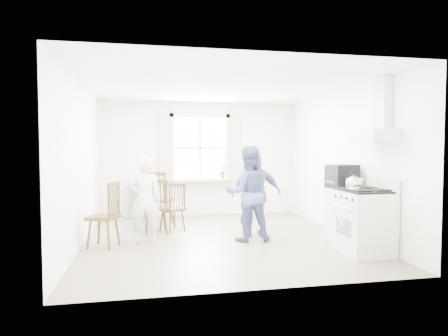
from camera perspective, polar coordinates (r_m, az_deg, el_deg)
room_shell at (r=6.77m, az=-0.61°, el=0.70°), size 4.62×5.12×2.64m
window_assembly at (r=9.19m, az=-3.42°, el=2.31°), size 1.88×0.24×1.70m
range_hood at (r=6.26m, az=20.89°, el=5.81°), size 0.45×0.76×0.94m
shelf_unit at (r=9.06m, az=-12.13°, el=-4.50°), size 0.40×0.30×0.80m
gas_stove at (r=6.27m, az=19.39°, el=-7.17°), size 0.68×0.76×1.12m
kettle at (r=6.02m, az=18.03°, el=-2.12°), size 0.21×0.21×0.30m
low_cabinet at (r=6.91m, az=16.91°, el=-6.48°), size 0.50×0.55×0.90m
stereo_stack at (r=6.84m, az=16.50°, el=-1.15°), size 0.48×0.44×0.38m
cardboard_box at (r=6.72m, az=18.00°, el=-2.13°), size 0.30×0.23×0.18m
windsor_chair_a at (r=7.41m, az=-6.96°, el=-4.86°), size 0.53×0.52×0.92m
windsor_chair_b at (r=7.29m, az=-9.65°, el=-4.62°), size 0.44×0.43×1.00m
windsor_chair_c at (r=6.51m, az=-16.00°, el=-5.40°), size 0.55×0.56×1.04m
person_left at (r=6.68m, az=-11.22°, el=-4.47°), size 0.53×0.53×1.42m
person_mid at (r=6.70m, az=3.44°, el=-3.63°), size 0.82×0.82×1.60m
person_right at (r=7.04m, az=4.65°, el=-3.73°), size 0.97×0.97×1.49m
potted_plant at (r=9.20m, az=-0.18°, el=-0.38°), size 0.26×0.26×0.36m
windsor_chair_d at (r=8.10m, az=-9.46°, el=-3.49°), size 0.60×0.60×1.09m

